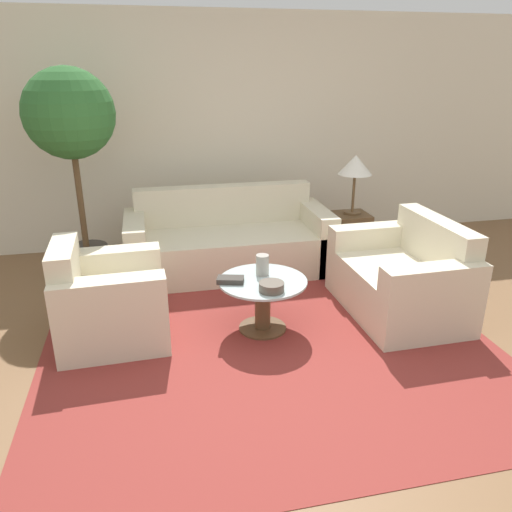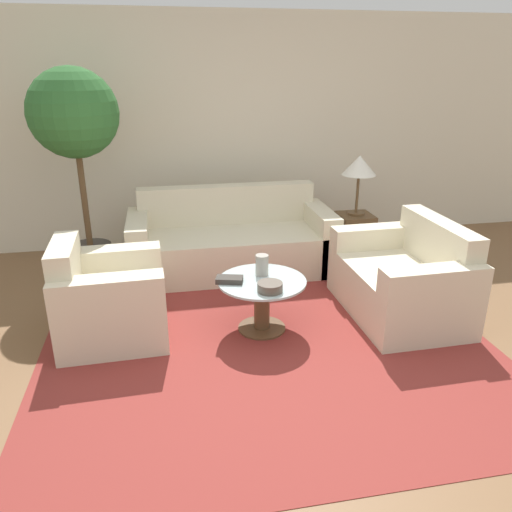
{
  "view_description": "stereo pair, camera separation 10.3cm",
  "coord_description": "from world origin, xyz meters",
  "px_view_note": "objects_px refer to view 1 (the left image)",
  "views": [
    {
      "loc": [
        -0.81,
        -2.8,
        2.04
      ],
      "look_at": [
        0.02,
        0.97,
        0.55
      ],
      "focal_mm": 35.0,
      "sensor_mm": 36.0,
      "label": 1
    },
    {
      "loc": [
        -0.71,
        -2.82,
        2.04
      ],
      "look_at": [
        0.02,
        0.97,
        0.55
      ],
      "focal_mm": 35.0,
      "sensor_mm": 36.0,
      "label": 2
    }
  ],
  "objects_px": {
    "bowl": "(272,287)",
    "coffee_table": "(263,298)",
    "sofa_main": "(228,243)",
    "table_lamp": "(355,167)",
    "potted_plant": "(71,128)",
    "armchair": "(105,305)",
    "book_stack": "(230,280)",
    "vase": "(262,265)",
    "loveseat": "(405,280)"
  },
  "relations": [
    {
      "from": "sofa_main",
      "to": "vase",
      "type": "relative_size",
      "value": 12.16
    },
    {
      "from": "loveseat",
      "to": "potted_plant",
      "type": "distance_m",
      "value": 3.32
    },
    {
      "from": "armchair",
      "to": "book_stack",
      "type": "bearing_deg",
      "value": -99.14
    },
    {
      "from": "coffee_table",
      "to": "vase",
      "type": "bearing_deg",
      "value": 78.72
    },
    {
      "from": "potted_plant",
      "to": "bowl",
      "type": "xyz_separation_m",
      "value": [
        1.5,
        -1.67,
        -1.01
      ]
    },
    {
      "from": "sofa_main",
      "to": "table_lamp",
      "type": "distance_m",
      "value": 1.56
    },
    {
      "from": "coffee_table",
      "to": "table_lamp",
      "type": "xyz_separation_m",
      "value": [
        1.31,
        1.35,
        0.75
      ]
    },
    {
      "from": "vase",
      "to": "bowl",
      "type": "height_order",
      "value": "vase"
    },
    {
      "from": "sofa_main",
      "to": "book_stack",
      "type": "distance_m",
      "value": 1.37
    },
    {
      "from": "table_lamp",
      "to": "potted_plant",
      "type": "xyz_separation_m",
      "value": [
        -2.8,
        0.1,
        0.45
      ]
    },
    {
      "from": "loveseat",
      "to": "book_stack",
      "type": "bearing_deg",
      "value": -88.85
    },
    {
      "from": "table_lamp",
      "to": "potted_plant",
      "type": "distance_m",
      "value": 2.83
    },
    {
      "from": "sofa_main",
      "to": "bowl",
      "type": "height_order",
      "value": "sofa_main"
    },
    {
      "from": "bowl",
      "to": "coffee_table",
      "type": "bearing_deg",
      "value": 94.8
    },
    {
      "from": "sofa_main",
      "to": "bowl",
      "type": "bearing_deg",
      "value": -87.34
    },
    {
      "from": "sofa_main",
      "to": "coffee_table",
      "type": "xyz_separation_m",
      "value": [
        0.06,
        -1.36,
        0.0
      ]
    },
    {
      "from": "coffee_table",
      "to": "vase",
      "type": "height_order",
      "value": "vase"
    },
    {
      "from": "coffee_table",
      "to": "potted_plant",
      "type": "relative_size",
      "value": 0.35
    },
    {
      "from": "coffee_table",
      "to": "potted_plant",
      "type": "height_order",
      "value": "potted_plant"
    },
    {
      "from": "coffee_table",
      "to": "bowl",
      "type": "bearing_deg",
      "value": -85.2
    },
    {
      "from": "loveseat",
      "to": "bowl",
      "type": "relative_size",
      "value": 6.53
    },
    {
      "from": "loveseat",
      "to": "book_stack",
      "type": "relative_size",
      "value": 5.43
    },
    {
      "from": "sofa_main",
      "to": "bowl",
      "type": "distance_m",
      "value": 1.58
    },
    {
      "from": "armchair",
      "to": "book_stack",
      "type": "relative_size",
      "value": 3.69
    },
    {
      "from": "sofa_main",
      "to": "coffee_table",
      "type": "height_order",
      "value": "sofa_main"
    },
    {
      "from": "coffee_table",
      "to": "sofa_main",
      "type": "bearing_deg",
      "value": 92.32
    },
    {
      "from": "book_stack",
      "to": "vase",
      "type": "bearing_deg",
      "value": 33.66
    },
    {
      "from": "armchair",
      "to": "coffee_table",
      "type": "xyz_separation_m",
      "value": [
        1.23,
        -0.13,
        -0.0
      ]
    },
    {
      "from": "potted_plant",
      "to": "bowl",
      "type": "distance_m",
      "value": 2.46
    },
    {
      "from": "potted_plant",
      "to": "vase",
      "type": "distance_m",
      "value": 2.24
    },
    {
      "from": "table_lamp",
      "to": "bowl",
      "type": "relative_size",
      "value": 3.31
    },
    {
      "from": "potted_plant",
      "to": "vase",
      "type": "relative_size",
      "value": 11.92
    },
    {
      "from": "bowl",
      "to": "sofa_main",
      "type": "bearing_deg",
      "value": 92.66
    },
    {
      "from": "table_lamp",
      "to": "coffee_table",
      "type": "bearing_deg",
      "value": -134.18
    },
    {
      "from": "loveseat",
      "to": "bowl",
      "type": "distance_m",
      "value": 1.31
    },
    {
      "from": "sofa_main",
      "to": "potted_plant",
      "type": "relative_size",
      "value": 1.02
    },
    {
      "from": "potted_plant",
      "to": "book_stack",
      "type": "relative_size",
      "value": 8.83
    },
    {
      "from": "armchair",
      "to": "bowl",
      "type": "bearing_deg",
      "value": -107.4
    },
    {
      "from": "sofa_main",
      "to": "table_lamp",
      "type": "xyz_separation_m",
      "value": [
        1.37,
        -0.01,
        0.75
      ]
    },
    {
      "from": "coffee_table",
      "to": "armchair",
      "type": "bearing_deg",
      "value": 173.75
    },
    {
      "from": "armchair",
      "to": "coffee_table",
      "type": "distance_m",
      "value": 1.23
    },
    {
      "from": "armchair",
      "to": "bowl",
      "type": "distance_m",
      "value": 1.31
    },
    {
      "from": "loveseat",
      "to": "vase",
      "type": "height_order",
      "value": "loveseat"
    },
    {
      "from": "vase",
      "to": "loveseat",
      "type": "bearing_deg",
      "value": -1.67
    },
    {
      "from": "sofa_main",
      "to": "coffee_table",
      "type": "bearing_deg",
      "value": -87.68
    },
    {
      "from": "sofa_main",
      "to": "armchair",
      "type": "xyz_separation_m",
      "value": [
        -1.17,
        -1.22,
        0.01
      ]
    },
    {
      "from": "loveseat",
      "to": "potted_plant",
      "type": "xyz_separation_m",
      "value": [
        -2.77,
        1.39,
        1.2
      ]
    },
    {
      "from": "loveseat",
      "to": "vase",
      "type": "bearing_deg",
      "value": -92.69
    },
    {
      "from": "sofa_main",
      "to": "table_lamp",
      "type": "height_order",
      "value": "table_lamp"
    },
    {
      "from": "sofa_main",
      "to": "loveseat",
      "type": "bearing_deg",
      "value": -43.94
    }
  ]
}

